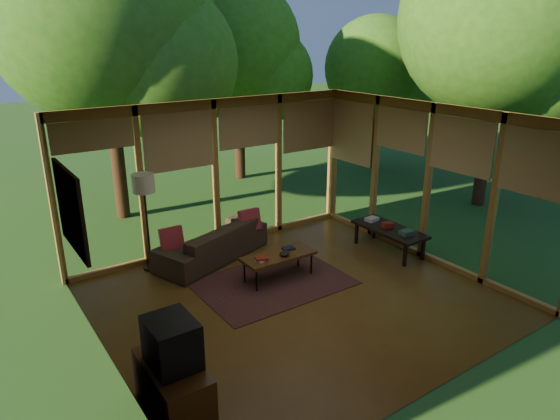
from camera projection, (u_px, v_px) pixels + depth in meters
floor at (297, 299)px, 7.47m from camera, size 5.50×5.50×0.00m
ceiling at (300, 118)px, 6.58m from camera, size 5.50×5.50×0.00m
wall_left at (100, 261)px, 5.55m from camera, size 0.04×5.00×2.70m
wall_front at (444, 282)px, 5.08m from camera, size 5.50×0.04×2.70m
window_wall_back at (216, 175)px, 8.97m from camera, size 5.50×0.12×2.70m
window_wall_right at (428, 183)px, 8.50m from camera, size 0.12×5.00×2.70m
exterior_lawn at (344, 145)px, 17.97m from camera, size 40.00×40.00×0.00m
tree_nw at (101, 14)px, 9.57m from camera, size 4.36×4.36×6.30m
tree_ne at (235, 45)px, 12.80m from camera, size 3.39×3.39×5.19m
tree_se at (500, 18)px, 10.29m from camera, size 4.17×4.17×6.15m
tree_far at (375, 68)px, 13.88m from camera, size 2.83×2.83×4.29m
rug at (273, 282)px, 7.95m from camera, size 2.34×1.66×0.01m
sofa at (212, 242)px, 8.72m from camera, size 2.29×1.50×0.62m
pillow_left at (172, 239)px, 8.19m from camera, size 0.37×0.20×0.39m
pillow_right at (250, 220)px, 8.99m from camera, size 0.39×0.21×0.41m
ct_book_lower at (262, 260)px, 7.73m from camera, size 0.21×0.18×0.03m
ct_book_upper at (262, 258)px, 7.72m from camera, size 0.22×0.19×0.03m
ct_book_side at (288, 248)px, 8.15m from camera, size 0.22×0.18×0.03m
ct_bowl at (285, 254)px, 7.89m from camera, size 0.16×0.16×0.07m
media_cabinet at (174, 389)px, 5.12m from camera, size 0.50×1.00×0.60m
television at (172, 343)px, 4.95m from camera, size 0.45×0.55×0.50m
console_book_a at (407, 233)px, 8.64m from camera, size 0.24×0.18×0.08m
console_book_b at (388, 225)px, 8.99m from camera, size 0.23×0.19×0.09m
console_book_c at (372, 219)px, 9.30m from camera, size 0.25×0.20×0.06m
floor_lamp at (144, 189)px, 7.98m from camera, size 0.36×0.36×1.65m
coffee_table at (278, 256)px, 7.97m from camera, size 1.20×0.50×0.43m
side_console at (389, 230)px, 8.98m from camera, size 0.60×1.40×0.46m
wall_painting at (71, 210)px, 6.59m from camera, size 0.06×1.35×1.15m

